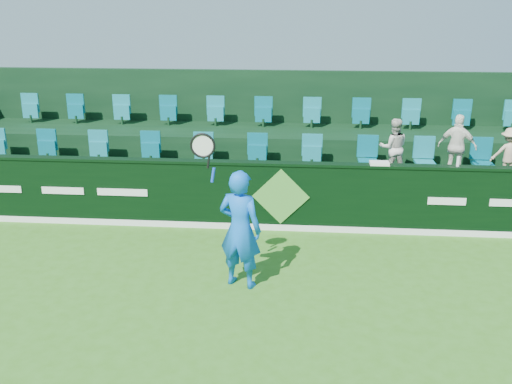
# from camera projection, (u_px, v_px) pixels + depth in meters

# --- Properties ---
(ground) EXTENTS (60.00, 60.00, 0.00)m
(ground) POSITION_uv_depth(u_px,v_px,m) (267.00, 345.00, 7.43)
(ground) COLOR #366B19
(ground) RESTS_ON ground
(sponsor_hoarding) EXTENTS (16.00, 0.25, 1.35)m
(sponsor_hoarding) POSITION_uv_depth(u_px,v_px,m) (281.00, 196.00, 10.98)
(sponsor_hoarding) COLOR black
(sponsor_hoarding) RESTS_ON ground
(stand_tier_front) EXTENTS (16.00, 2.00, 0.80)m
(stand_tier_front) POSITION_uv_depth(u_px,v_px,m) (283.00, 191.00, 12.11)
(stand_tier_front) COLOR black
(stand_tier_front) RESTS_ON ground
(stand_tier_back) EXTENTS (16.00, 1.80, 1.30)m
(stand_tier_back) POSITION_uv_depth(u_px,v_px,m) (286.00, 157.00, 13.83)
(stand_tier_back) COLOR black
(stand_tier_back) RESTS_ON ground
(stand_rear) EXTENTS (16.00, 4.10, 2.60)m
(stand_rear) POSITION_uv_depth(u_px,v_px,m) (287.00, 130.00, 14.06)
(stand_rear) COLOR black
(stand_rear) RESTS_ON ground
(seat_row_front) EXTENTS (13.50, 0.50, 0.60)m
(seat_row_front) POSITION_uv_depth(u_px,v_px,m) (284.00, 155.00, 12.27)
(seat_row_front) COLOR #167A86
(seat_row_front) RESTS_ON stand_tier_front
(seat_row_back) EXTENTS (13.50, 0.50, 0.60)m
(seat_row_back) POSITION_uv_depth(u_px,v_px,m) (287.00, 116.00, 13.80)
(seat_row_back) COLOR #167A86
(seat_row_back) RESTS_ON stand_tier_back
(tennis_player) EXTENTS (1.13, 0.65, 2.48)m
(tennis_player) POSITION_uv_depth(u_px,v_px,m) (240.00, 228.00, 8.70)
(tennis_player) COLOR blue
(tennis_player) RESTS_ON ground
(spectator_left) EXTENTS (0.60, 0.47, 1.20)m
(spectator_left) POSITION_uv_depth(u_px,v_px,m) (393.00, 148.00, 11.63)
(spectator_left) COLOR beige
(spectator_left) RESTS_ON stand_tier_front
(spectator_middle) EXTENTS (0.83, 0.61, 1.30)m
(spectator_middle) POSITION_uv_depth(u_px,v_px,m) (457.00, 146.00, 11.51)
(spectator_middle) COLOR white
(spectator_middle) RESTS_ON stand_tier_front
(spectator_right) EXTENTS (0.71, 0.44, 1.05)m
(spectator_right) POSITION_uv_depth(u_px,v_px,m) (509.00, 154.00, 11.47)
(spectator_right) COLOR tan
(spectator_right) RESTS_ON stand_tier_front
(towel) EXTENTS (0.35, 0.23, 0.05)m
(towel) POSITION_uv_depth(u_px,v_px,m) (379.00, 163.00, 10.62)
(towel) COLOR white
(towel) RESTS_ON sponsor_hoarding
(drinks_bottle) EXTENTS (0.06, 0.06, 0.19)m
(drinks_bottle) POSITION_uv_depth(u_px,v_px,m) (458.00, 161.00, 10.48)
(drinks_bottle) COLOR silver
(drinks_bottle) RESTS_ON sponsor_hoarding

